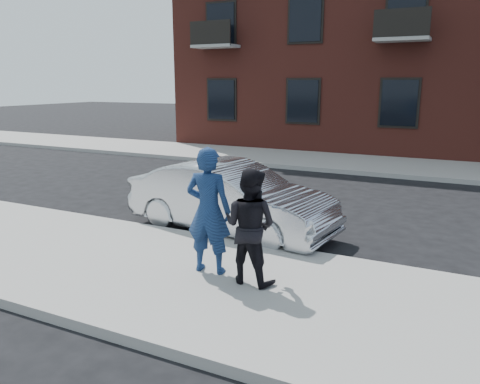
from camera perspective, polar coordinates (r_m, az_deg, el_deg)
The scene contains 9 objects.
ground at distance 6.99m, azimuth 1.93°, elevation -12.00°, with size 100.00×100.00×0.00m, color black.
near_sidewalk at distance 6.75m, azimuth 1.05°, elevation -12.25°, with size 50.00×3.50×0.15m, color gray.
near_curb at distance 8.29m, azimuth 6.36°, elevation -7.35°, with size 50.00×0.10×0.15m, color #999691.
far_sidewalk at distance 17.46m, azimuth 17.23°, elevation 3.10°, with size 50.00×3.50×0.15m, color gray.
far_curb at distance 15.71m, azimuth 16.18°, elevation 2.09°, with size 50.00×0.10×0.15m, color #999691.
apartment_building at distance 23.99m, azimuth 26.04°, elevation 19.62°, with size 24.30×10.30×12.30m.
silver_sedan at distance 9.36m, azimuth -1.16°, elevation -0.76°, with size 1.51×4.32×1.42m, color #B7BABF.
man_hoodie at distance 6.99m, azimuth -3.86°, elevation -2.29°, with size 0.75×0.55×1.92m.
man_peacoat at distance 6.66m, azimuth 1.21°, elevation -4.18°, with size 0.86×0.70×1.67m.
Camera 1 is at (2.56, -5.78, 2.99)m, focal length 35.00 mm.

